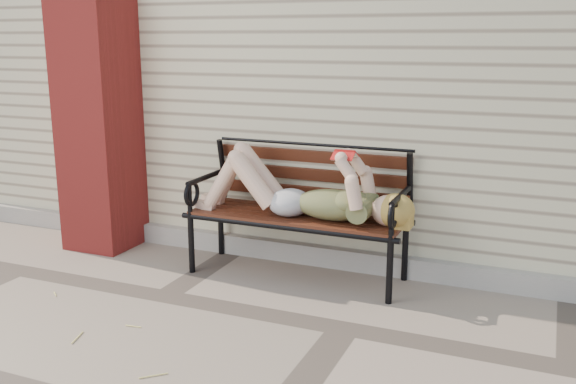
% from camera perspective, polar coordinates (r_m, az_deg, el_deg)
% --- Properties ---
extents(ground, '(80.00, 80.00, 0.00)m').
position_cam_1_polar(ground, '(3.88, 5.03, -11.99)').
color(ground, gray).
rests_on(ground, ground).
extents(house_wall, '(8.00, 4.00, 3.00)m').
position_cam_1_polar(house_wall, '(6.43, 13.71, 11.68)').
color(house_wall, beige).
rests_on(house_wall, ground).
extents(foundation_strip, '(8.00, 0.10, 0.15)m').
position_cam_1_polar(foundation_strip, '(4.71, 8.69, -6.37)').
color(foundation_strip, '#ABA69B').
rests_on(foundation_strip, ground).
extents(brick_pillar, '(0.50, 0.50, 2.00)m').
position_cam_1_polar(brick_pillar, '(5.32, -16.44, 5.80)').
color(brick_pillar, '#AF2A27').
rests_on(brick_pillar, ground).
extents(garden_bench, '(1.66, 0.66, 1.08)m').
position_cam_1_polar(garden_bench, '(4.57, 1.26, 0.06)').
color(garden_bench, black).
rests_on(garden_bench, ground).
extents(reading_woman, '(1.57, 0.36, 0.49)m').
position_cam_1_polar(reading_woman, '(4.43, 0.80, 0.13)').
color(reading_woman, '#093242').
rests_on(reading_woman, ground).
extents(straw_scatter, '(2.25, 1.68, 0.01)m').
position_cam_1_polar(straw_scatter, '(3.92, -24.17, -12.77)').
color(straw_scatter, '#DFD26D').
rests_on(straw_scatter, ground).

